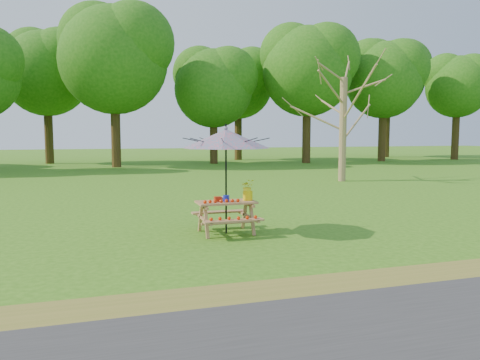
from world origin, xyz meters
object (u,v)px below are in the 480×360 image
object	(u,v)px
picnic_table	(226,218)
flower_bucket	(248,189)
bare_tree	(345,34)
patio_umbrella	(226,139)

from	to	relation	value
picnic_table	flower_bucket	distance (m)	0.74
picnic_table	flower_bucket	xyz separation A→B (m)	(0.47, -0.00, 0.58)
bare_tree	patio_umbrella	xyz separation A→B (m)	(-7.77, -8.88, -4.34)
patio_umbrella	flower_bucket	world-z (taller)	patio_umbrella
patio_umbrella	picnic_table	bearing A→B (deg)	-95.19
picnic_table	patio_umbrella	bearing A→B (deg)	84.81
picnic_table	flower_bucket	world-z (taller)	flower_bucket
patio_umbrella	bare_tree	bearing A→B (deg)	48.84
bare_tree	flower_bucket	world-z (taller)	bare_tree
bare_tree	patio_umbrella	world-z (taller)	bare_tree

